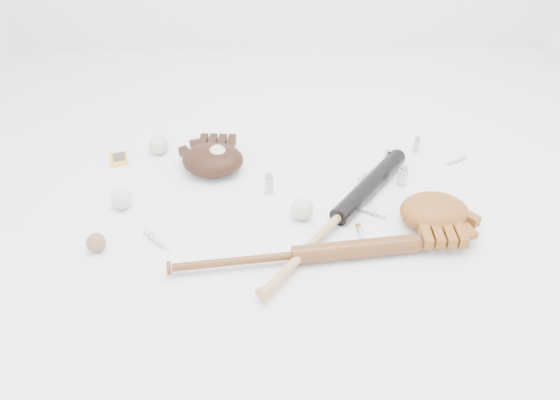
{
  "coord_description": "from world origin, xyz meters",
  "views": [
    {
      "loc": [
        -0.07,
        -1.52,
        1.28
      ],
      "look_at": [
        -0.03,
        0.02,
        0.06
      ],
      "focal_mm": 35.0,
      "sensor_mm": 36.0,
      "label": 1
    }
  ],
  "objects_px": {
    "bat_dark": "(339,216)",
    "bat_wood": "(295,255)",
    "pedestal": "(219,166)",
    "glove_dark": "(213,160)"
  },
  "relations": [
    {
      "from": "bat_dark",
      "to": "pedestal",
      "type": "xyz_separation_m",
      "value": [
        -0.45,
        0.34,
        -0.01
      ]
    },
    {
      "from": "bat_wood",
      "to": "pedestal",
      "type": "height_order",
      "value": "bat_wood"
    },
    {
      "from": "glove_dark",
      "to": "bat_wood",
      "type": "bearing_deg",
      "value": -55.99
    },
    {
      "from": "bat_wood",
      "to": "glove_dark",
      "type": "bearing_deg",
      "value": 113.08
    },
    {
      "from": "bat_dark",
      "to": "bat_wood",
      "type": "relative_size",
      "value": 1.11
    },
    {
      "from": "glove_dark",
      "to": "pedestal",
      "type": "relative_size",
      "value": 3.84
    },
    {
      "from": "bat_dark",
      "to": "pedestal",
      "type": "bearing_deg",
      "value": 90.11
    },
    {
      "from": "bat_dark",
      "to": "pedestal",
      "type": "relative_size",
      "value": 12.7
    },
    {
      "from": "bat_dark",
      "to": "bat_wood",
      "type": "distance_m",
      "value": 0.25
    },
    {
      "from": "bat_dark",
      "to": "glove_dark",
      "type": "height_order",
      "value": "glove_dark"
    }
  ]
}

